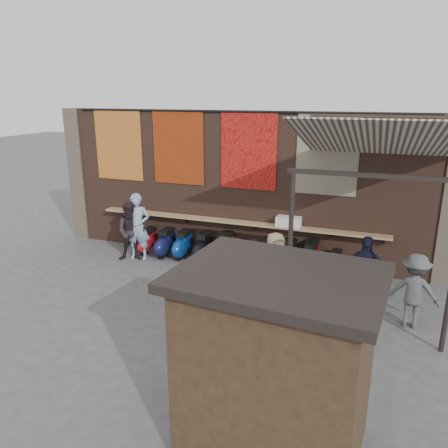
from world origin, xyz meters
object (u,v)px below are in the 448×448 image
shelf_box (289,222)px  shopper_navy (366,272)px  market_stall (276,367)px  scooter_stool_5 (242,254)px  scooter_stool_8 (311,259)px  scooter_stool_0 (148,241)px  scooter_stool_1 (166,243)px  scooter_stool_9 (335,265)px  diner_left (138,227)px  diner_right (132,232)px  scooter_stool_4 (224,249)px  shopper_grey (414,291)px  scooter_stool_6 (266,255)px  scooter_stool_7 (288,258)px  shopper_tan (275,266)px  scooter_stool_3 (203,247)px  scooter_stool_2 (183,245)px

shelf_box → shopper_navy: shopper_navy is taller
shopper_navy → market_stall: (-0.87, -4.42, 0.36)m
scooter_stool_5 → scooter_stool_8: 1.81m
scooter_stool_8 → shopper_navy: (1.35, -1.35, 0.37)m
scooter_stool_0 → scooter_stool_1: bearing=-3.3°
scooter_stool_9 → diner_left: (-5.28, -0.47, 0.58)m
diner_right → market_stall: market_stall is taller
scooter_stool_4 → shopper_grey: shopper_grey is taller
scooter_stool_5 → diner_right: 3.06m
shelf_box → shopper_navy: size_ratio=0.39×
shelf_box → scooter_stool_1: 3.53m
scooter_stool_6 → diner_right: bearing=-170.3°
scooter_stool_6 → scooter_stool_0: bearing=-179.9°
scooter_stool_7 → shopper_grey: shopper_grey is taller
market_stall → shopper_tan: bearing=109.0°
scooter_stool_3 → shopper_tan: 2.88m
shopper_grey → scooter_stool_0: bearing=-9.8°
scooter_stool_7 → shopper_tan: (0.02, -1.52, 0.35)m
scooter_stool_6 → scooter_stool_7: scooter_stool_7 is taller
shopper_grey → scooter_stool_6: bearing=-23.1°
scooter_stool_0 → market_stall: size_ratio=0.33×
scooter_stool_3 → shopper_tan: size_ratio=0.52×
scooter_stool_5 → shopper_grey: 4.48m
scooter_stool_2 → diner_right: 1.45m
scooter_stool_0 → scooter_stool_6: (3.50, 0.01, 0.03)m
shopper_navy → shelf_box: bearing=-37.9°
scooter_stool_1 → scooter_stool_8: (4.06, 0.06, 0.04)m
scooter_stool_2 → shopper_grey: size_ratio=0.53×
scooter_stool_3 → scooter_stool_4: scooter_stool_4 is taller
scooter_stool_6 → market_stall: market_stall is taller
scooter_stool_3 → scooter_stool_4: (0.62, -0.03, 0.04)m
scooter_stool_7 → shopper_navy: (1.92, -1.28, 0.38)m
scooter_stool_7 → scooter_stool_8: 0.57m
scooter_stool_2 → scooter_stool_5: 1.75m
scooter_stool_6 → shopper_grey: (3.43, -1.84, 0.36)m
scooter_stool_7 → shelf_box: bearing=105.8°
scooter_stool_2 → scooter_stool_8: scooter_stool_8 is taller
shelf_box → shopper_navy: 2.62m
shopper_grey → shopper_navy: bearing=-23.8°
scooter_stool_2 → scooter_stool_9: (4.16, -0.02, -0.03)m
shelf_box → scooter_stool_2: bearing=-174.7°
scooter_stool_4 → scooter_stool_8: bearing=1.1°
scooter_stool_9 → market_stall: size_ratio=0.31×
scooter_stool_0 → scooter_stool_5: 2.84m
scooter_stool_2 → scooter_stool_8: bearing=0.0°
scooter_stool_6 → shopper_navy: (2.51, -1.33, 0.41)m
scooter_stool_7 → scooter_stool_0: bearing=179.3°
shopper_navy → shopper_tan: bearing=8.0°
scooter_stool_1 → scooter_stool_6: (2.91, 0.04, 0.01)m
scooter_stool_1 → diner_left: (-0.61, -0.43, 0.54)m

